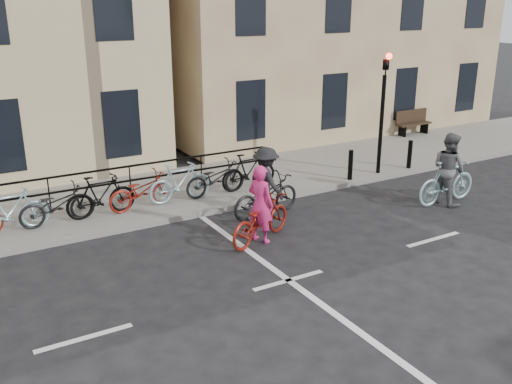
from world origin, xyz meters
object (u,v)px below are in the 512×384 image
bench (413,121)px  cyclist_grey (448,175)px  cyclist_pink (260,215)px  traffic_light (383,99)px  cyclist_dark (266,189)px

bench → cyclist_grey: (-4.83, -6.11, 0.11)m
bench → cyclist_pink: 11.96m
traffic_light → bench: size_ratio=2.44×
cyclist_grey → cyclist_dark: cyclist_grey is taller
traffic_light → cyclist_grey: bearing=-90.6°
bench → cyclist_grey: bearing=-128.3°
bench → cyclist_pink: size_ratio=0.75×
cyclist_pink → bench: bearing=-84.1°
cyclist_pink → cyclist_dark: size_ratio=1.01×
cyclist_pink → cyclist_grey: (5.65, -0.34, 0.16)m
cyclist_dark → bench: bearing=-73.3°
traffic_light → cyclist_pink: (-5.68, -2.38, -1.83)m
cyclist_grey → cyclist_dark: (-4.70, 1.66, -0.08)m
bench → cyclist_grey: cyclist_grey is taller
cyclist_pink → cyclist_dark: bearing=-58.5°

